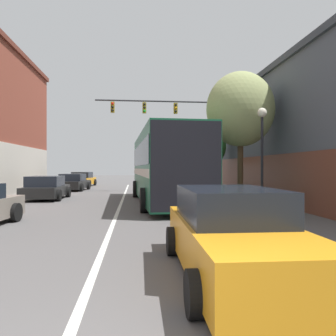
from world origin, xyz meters
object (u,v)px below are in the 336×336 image
street_tree_near (240,110)px  street_tree_far (208,147)px  street_lamp (262,146)px  hatchback_foreground (232,234)px  parked_car_left_near (73,183)px  parked_car_left_far (46,188)px  parked_car_left_distant (83,179)px  bus (164,165)px  traffic_signal_gantry (173,122)px

street_tree_near → street_tree_far: 7.78m
street_lamp → street_tree_near: size_ratio=0.65×
hatchback_foreground → parked_car_left_near: size_ratio=1.13×
parked_car_left_near → street_tree_far: 11.01m
parked_car_left_far → parked_car_left_distant: (-0.08, 13.66, 0.03)m
bus → street_tree_far: bearing=-33.5°
bus → parked_car_left_near: (-6.34, 9.92, -1.32)m
street_lamp → street_tree_near: bearing=89.1°
parked_car_left_near → hatchback_foreground: bearing=-158.2°
parked_car_left_far → parked_car_left_distant: size_ratio=0.96×
traffic_signal_gantry → street_tree_near: size_ratio=1.38×
parked_car_left_far → street_tree_far: size_ratio=0.84×
bus → street_tree_near: size_ratio=1.80×
parked_car_left_near → parked_car_left_distant: parked_car_left_distant is taller
hatchback_foreground → traffic_signal_gantry: 19.94m
parked_car_left_near → traffic_signal_gantry: size_ratio=0.46×
street_lamp → parked_car_left_near: bearing=124.3°
bus → parked_car_left_near: bus is taller
parked_car_left_far → street_tree_near: 11.49m
parked_car_left_near → parked_car_left_distant: (-0.25, 6.33, 0.03)m
hatchback_foreground → traffic_signal_gantry: size_ratio=0.52×
hatchback_foreground → parked_car_left_distant: 28.33m
parked_car_left_far → traffic_signal_gantry: size_ratio=0.46×
parked_car_left_far → parked_car_left_near: bearing=-1.1°
street_tree_near → street_tree_far: street_tree_near is taller
parked_car_left_near → street_lamp: street_lamp is taller
bus → street_tree_near: bearing=-117.9°
parked_car_left_near → street_lamp: 17.41m
parked_car_left_distant → street_tree_far: street_tree_far is taller
parked_car_left_near → parked_car_left_distant: bearing=7.2°
bus → parked_car_left_near: 11.85m
hatchback_foreground → street_lamp: street_lamp is taller
parked_car_left_near → parked_car_left_far: 7.33m
hatchback_foreground → street_tree_far: bearing=-10.6°
street_tree_far → street_tree_near: bearing=-91.3°
parked_car_left_distant → street_lamp: street_lamp is taller
parked_car_left_far → street_tree_near: bearing=-112.8°
bus → parked_car_left_distant: bus is taller
hatchback_foreground → parked_car_left_far: (-6.62, 13.87, -0.05)m
parked_car_left_distant → street_tree_far: size_ratio=0.87×
traffic_signal_gantry → hatchback_foreground: bearing=-93.7°
street_tree_far → parked_car_left_distant: bearing=135.1°
street_lamp → street_tree_near: (0.04, 2.75, 1.88)m
bus → traffic_signal_gantry: traffic_signal_gantry is taller
parked_car_left_near → street_tree_far: street_tree_far is taller
parked_car_left_far → street_lamp: (9.91, -6.96, 2.02)m
bus → hatchback_foreground: bus is taller
street_tree_far → parked_car_left_near: bearing=158.8°
traffic_signal_gantry → street_tree_far: 3.64m
street_lamp → parked_car_left_far: bearing=144.9°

